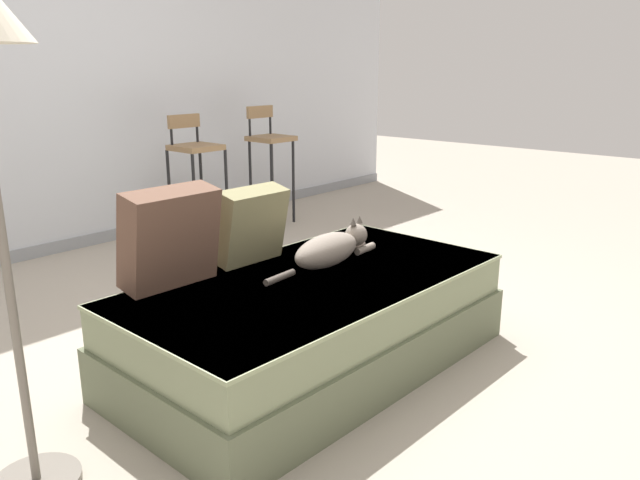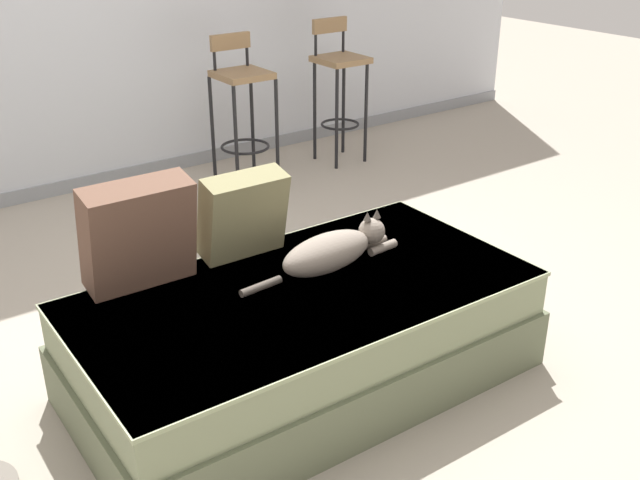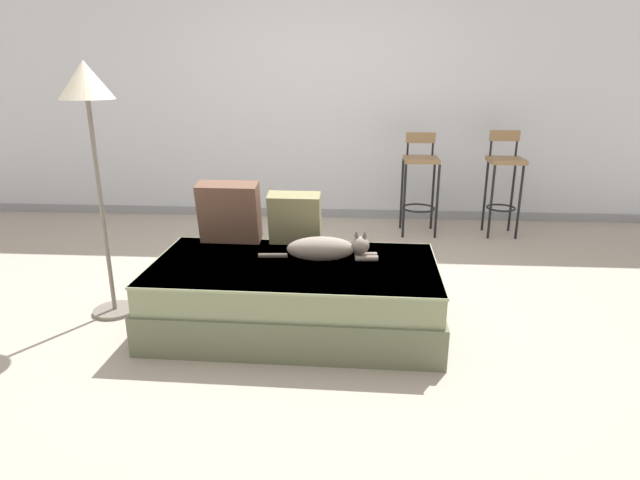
{
  "view_description": "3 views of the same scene",
  "coord_description": "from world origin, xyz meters",
  "px_view_note": "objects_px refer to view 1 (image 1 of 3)",
  "views": [
    {
      "loc": [
        -1.93,
        -2.13,
        1.33
      ],
      "look_at": [
        0.15,
        -0.3,
        0.55
      ],
      "focal_mm": 35.0,
      "sensor_mm": 36.0,
      "label": 1
    },
    {
      "loc": [
        -1.41,
        -2.44,
        1.79
      ],
      "look_at": [
        0.15,
        -0.3,
        0.55
      ],
      "focal_mm": 42.0,
      "sensor_mm": 36.0,
      "label": 2
    },
    {
      "loc": [
        0.36,
        -3.43,
        1.57
      ],
      "look_at": [
        0.15,
        -0.3,
        0.55
      ],
      "focal_mm": 30.0,
      "sensor_mm": 36.0,
      "label": 3
    }
  ],
  "objects_px": {
    "couch": "(315,321)",
    "bar_stool_near_window": "(196,168)",
    "cat": "(331,249)",
    "bar_stool_by_doorway": "(270,154)",
    "throw_pillow_corner": "(170,237)",
    "throw_pillow_middle": "(250,225)"
  },
  "relations": [
    {
      "from": "throw_pillow_corner",
      "to": "throw_pillow_middle",
      "type": "height_order",
      "value": "throw_pillow_corner"
    },
    {
      "from": "throw_pillow_middle",
      "to": "throw_pillow_corner",
      "type": "bearing_deg",
      "value": 178.86
    },
    {
      "from": "throw_pillow_corner",
      "to": "bar_stool_near_window",
      "type": "height_order",
      "value": "bar_stool_near_window"
    },
    {
      "from": "throw_pillow_middle",
      "to": "cat",
      "type": "height_order",
      "value": "throw_pillow_middle"
    },
    {
      "from": "throw_pillow_corner",
      "to": "bar_stool_near_window",
      "type": "xyz_separation_m",
      "value": [
        1.46,
        1.71,
        -0.07
      ]
    },
    {
      "from": "cat",
      "to": "throw_pillow_middle",
      "type": "bearing_deg",
      "value": 126.94
    },
    {
      "from": "couch",
      "to": "cat",
      "type": "distance_m",
      "value": 0.35
    },
    {
      "from": "cat",
      "to": "bar_stool_near_window",
      "type": "bearing_deg",
      "value": 68.64
    },
    {
      "from": "couch",
      "to": "bar_stool_near_window",
      "type": "bearing_deg",
      "value": 64.89
    },
    {
      "from": "throw_pillow_corner",
      "to": "cat",
      "type": "distance_m",
      "value": 0.75
    },
    {
      "from": "bar_stool_near_window",
      "to": "bar_stool_by_doorway",
      "type": "distance_m",
      "value": 0.79
    },
    {
      "from": "throw_pillow_middle",
      "to": "bar_stool_near_window",
      "type": "xyz_separation_m",
      "value": [
        1.02,
        1.72,
        -0.04
      ]
    },
    {
      "from": "couch",
      "to": "bar_stool_by_doorway",
      "type": "xyz_separation_m",
      "value": [
        1.77,
        2.09,
        0.38
      ]
    },
    {
      "from": "throw_pillow_corner",
      "to": "cat",
      "type": "bearing_deg",
      "value": -24.86
    },
    {
      "from": "throw_pillow_corner",
      "to": "bar_stool_by_doorway",
      "type": "distance_m",
      "value": 2.83
    },
    {
      "from": "cat",
      "to": "bar_stool_by_doorway",
      "type": "relative_size",
      "value": 0.75
    },
    {
      "from": "throw_pillow_middle",
      "to": "bar_stool_by_doorway",
      "type": "height_order",
      "value": "bar_stool_by_doorway"
    },
    {
      "from": "throw_pillow_middle",
      "to": "cat",
      "type": "relative_size",
      "value": 0.49
    },
    {
      "from": "bar_stool_near_window",
      "to": "throw_pillow_corner",
      "type": "bearing_deg",
      "value": -130.41
    },
    {
      "from": "throw_pillow_middle",
      "to": "bar_stool_near_window",
      "type": "distance_m",
      "value": 2.0
    },
    {
      "from": "couch",
      "to": "throw_pillow_middle",
      "type": "relative_size",
      "value": 4.92
    },
    {
      "from": "couch",
      "to": "bar_stool_near_window",
      "type": "distance_m",
      "value": 2.33
    }
  ]
}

